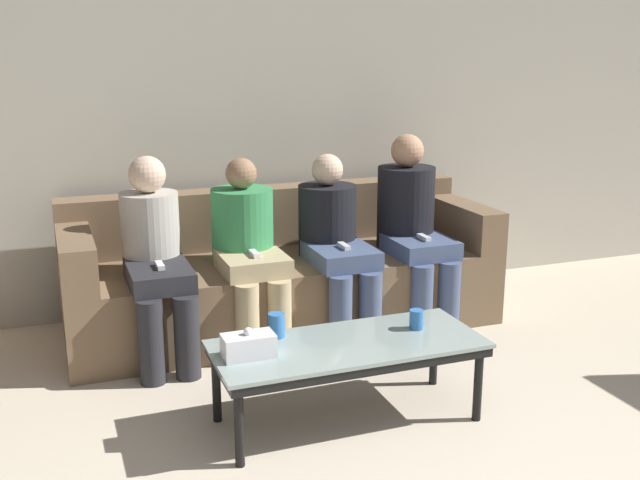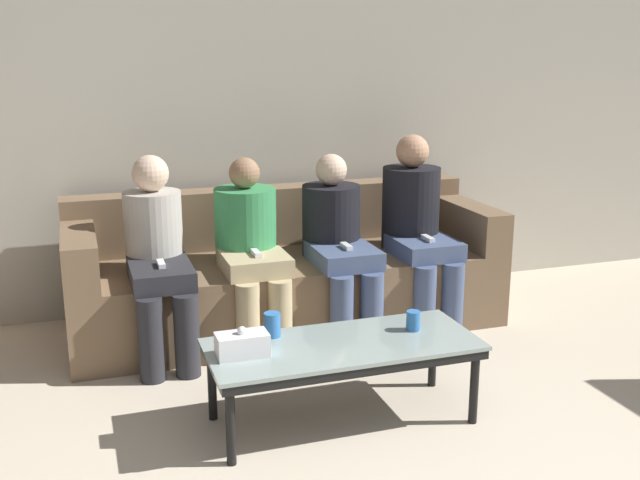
{
  "view_description": "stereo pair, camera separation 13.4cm",
  "coord_description": "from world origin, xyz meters",
  "px_view_note": "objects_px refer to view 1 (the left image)",
  "views": [
    {
      "loc": [
        -1.3,
        -1.2,
        1.65
      ],
      "look_at": [
        0.0,
        2.28,
        0.69
      ],
      "focal_mm": 42.0,
      "sensor_mm": 36.0,
      "label": 1
    },
    {
      "loc": [
        -1.18,
        -1.25,
        1.65
      ],
      "look_at": [
        0.0,
        2.28,
        0.69
      ],
      "focal_mm": 42.0,
      "sensor_mm": 36.0,
      "label": 2
    }
  ],
  "objects_px": {
    "coffee_table": "(348,350)",
    "seated_person_mid_left": "(247,244)",
    "seated_person_left_end": "(155,253)",
    "seated_person_mid_right": "(334,238)",
    "tissue_box": "(249,345)",
    "seated_person_right_end": "(412,222)",
    "couch": "(281,276)",
    "cup_near_left": "(416,319)",
    "cup_near_right": "(277,325)"
  },
  "relations": [
    {
      "from": "cup_near_left",
      "to": "seated_person_mid_left",
      "type": "bearing_deg",
      "value": 116.3
    },
    {
      "from": "cup_near_right",
      "to": "seated_person_right_end",
      "type": "xyz_separation_m",
      "value": [
        1.16,
        0.93,
        0.18
      ]
    },
    {
      "from": "couch",
      "to": "seated_person_left_end",
      "type": "bearing_deg",
      "value": -163.46
    },
    {
      "from": "couch",
      "to": "cup_near_left",
      "type": "xyz_separation_m",
      "value": [
        0.26,
        -1.25,
        0.13
      ]
    },
    {
      "from": "seated_person_right_end",
      "to": "cup_near_right",
      "type": "bearing_deg",
      "value": -141.28
    },
    {
      "from": "tissue_box",
      "to": "seated_person_right_end",
      "type": "distance_m",
      "value": 1.74
    },
    {
      "from": "seated_person_mid_right",
      "to": "tissue_box",
      "type": "bearing_deg",
      "value": -127.09
    },
    {
      "from": "coffee_table",
      "to": "seated_person_mid_left",
      "type": "relative_size",
      "value": 1.15
    },
    {
      "from": "cup_near_right",
      "to": "seated_person_mid_right",
      "type": "bearing_deg",
      "value": 54.83
    },
    {
      "from": "coffee_table",
      "to": "cup_near_left",
      "type": "height_order",
      "value": "cup_near_left"
    },
    {
      "from": "seated_person_left_end",
      "to": "seated_person_right_end",
      "type": "relative_size",
      "value": 0.95
    },
    {
      "from": "seated_person_left_end",
      "to": "seated_person_mid_right",
      "type": "distance_m",
      "value": 1.04
    },
    {
      "from": "coffee_table",
      "to": "tissue_box",
      "type": "relative_size",
      "value": 5.49
    },
    {
      "from": "coffee_table",
      "to": "seated_person_mid_left",
      "type": "xyz_separation_m",
      "value": [
        -0.16,
        1.09,
        0.23
      ]
    },
    {
      "from": "coffee_table",
      "to": "seated_person_mid_right",
      "type": "distance_m",
      "value": 1.16
    },
    {
      "from": "seated_person_mid_left",
      "to": "seated_person_mid_right",
      "type": "xyz_separation_m",
      "value": [
        0.52,
        -0.01,
        -0.0
      ]
    },
    {
      "from": "seated_person_left_end",
      "to": "seated_person_mid_left",
      "type": "relative_size",
      "value": 1.04
    },
    {
      "from": "cup_near_left",
      "to": "tissue_box",
      "type": "relative_size",
      "value": 0.42
    },
    {
      "from": "cup_near_left",
      "to": "seated_person_mid_right",
      "type": "distance_m",
      "value": 1.05
    },
    {
      "from": "couch",
      "to": "seated_person_right_end",
      "type": "xyz_separation_m",
      "value": [
        0.78,
        -0.19,
        0.32
      ]
    },
    {
      "from": "cup_near_left",
      "to": "seated_person_right_end",
      "type": "distance_m",
      "value": 1.2
    },
    {
      "from": "seated_person_right_end",
      "to": "seated_person_mid_right",
      "type": "bearing_deg",
      "value": -177.42
    },
    {
      "from": "cup_near_left",
      "to": "seated_person_mid_right",
      "type": "bearing_deg",
      "value": 89.99
    },
    {
      "from": "cup_near_left",
      "to": "cup_near_right",
      "type": "distance_m",
      "value": 0.65
    },
    {
      "from": "tissue_box",
      "to": "seated_person_left_end",
      "type": "xyz_separation_m",
      "value": [
        -0.22,
        1.06,
        0.15
      ]
    },
    {
      "from": "tissue_box",
      "to": "seated_person_mid_left",
      "type": "bearing_deg",
      "value": 74.87
    },
    {
      "from": "coffee_table",
      "to": "seated_person_mid_left",
      "type": "height_order",
      "value": "seated_person_mid_left"
    },
    {
      "from": "seated_person_left_end",
      "to": "seated_person_mid_left",
      "type": "distance_m",
      "value": 0.52
    },
    {
      "from": "coffee_table",
      "to": "cup_near_right",
      "type": "distance_m",
      "value": 0.34
    },
    {
      "from": "seated_person_left_end",
      "to": "seated_person_mid_right",
      "type": "xyz_separation_m",
      "value": [
        1.04,
        0.02,
        -0.01
      ]
    },
    {
      "from": "tissue_box",
      "to": "seated_person_right_end",
      "type": "bearing_deg",
      "value": 39.53
    },
    {
      "from": "couch",
      "to": "coffee_table",
      "type": "height_order",
      "value": "couch"
    },
    {
      "from": "cup_near_left",
      "to": "seated_person_left_end",
      "type": "distance_m",
      "value": 1.46
    },
    {
      "from": "coffee_table",
      "to": "cup_near_right",
      "type": "height_order",
      "value": "cup_near_right"
    },
    {
      "from": "couch",
      "to": "coffee_table",
      "type": "bearing_deg",
      "value": -94.47
    },
    {
      "from": "coffee_table",
      "to": "seated_person_right_end",
      "type": "distance_m",
      "value": 1.44
    },
    {
      "from": "cup_near_right",
      "to": "seated_person_right_end",
      "type": "distance_m",
      "value": 1.49
    },
    {
      "from": "cup_near_left",
      "to": "seated_person_mid_left",
      "type": "relative_size",
      "value": 0.09
    },
    {
      "from": "tissue_box",
      "to": "seated_person_mid_left",
      "type": "height_order",
      "value": "seated_person_mid_left"
    },
    {
      "from": "tissue_box",
      "to": "coffee_table",
      "type": "bearing_deg",
      "value": 0.32
    },
    {
      "from": "couch",
      "to": "tissue_box",
      "type": "relative_size",
      "value": 11.54
    },
    {
      "from": "cup_near_right",
      "to": "seated_person_right_end",
      "type": "height_order",
      "value": "seated_person_right_end"
    },
    {
      "from": "cup_near_left",
      "to": "seated_person_left_end",
      "type": "bearing_deg",
      "value": 135.54
    },
    {
      "from": "seated_person_mid_right",
      "to": "seated_person_right_end",
      "type": "height_order",
      "value": "seated_person_right_end"
    },
    {
      "from": "seated_person_right_end",
      "to": "seated_person_left_end",
      "type": "bearing_deg",
      "value": -178.53
    },
    {
      "from": "couch",
      "to": "seated_person_left_end",
      "type": "height_order",
      "value": "seated_person_left_end"
    },
    {
      "from": "tissue_box",
      "to": "seated_person_mid_right",
      "type": "xyz_separation_m",
      "value": [
        0.82,
        1.08,
        0.14
      ]
    },
    {
      "from": "couch",
      "to": "cup_near_left",
      "type": "bearing_deg",
      "value": -78.28
    },
    {
      "from": "seated_person_left_end",
      "to": "seated_person_mid_right",
      "type": "relative_size",
      "value": 1.04
    },
    {
      "from": "cup_near_left",
      "to": "seated_person_mid_left",
      "type": "height_order",
      "value": "seated_person_mid_left"
    }
  ]
}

